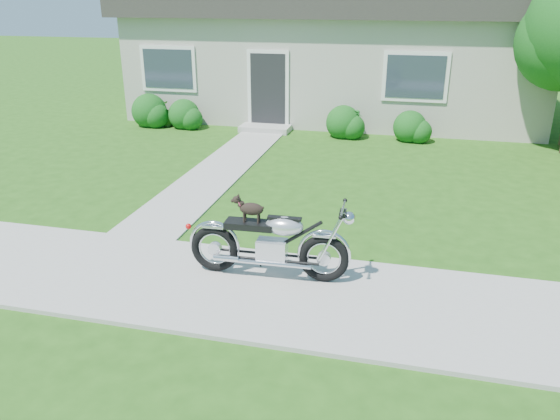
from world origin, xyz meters
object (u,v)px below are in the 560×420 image
(potted_plant_left, at_px, (166,115))
(potted_plant_right, at_px, (356,123))
(house, at_px, (338,43))
(motorcycle_with_dog, at_px, (272,243))

(potted_plant_left, xyz_separation_m, potted_plant_right, (5.54, 0.00, 0.05))
(potted_plant_right, bearing_deg, house, 107.17)
(house, bearing_deg, motorcycle_with_dog, -85.77)
(house, distance_m, potted_plant_right, 4.01)
(potted_plant_left, bearing_deg, motorcycle_with_dog, -56.95)
(potted_plant_left, xyz_separation_m, motorcycle_with_dog, (5.34, -8.21, 0.20))
(potted_plant_right, height_order, motorcycle_with_dog, motorcycle_with_dog)
(potted_plant_left, distance_m, potted_plant_right, 5.54)
(potted_plant_left, bearing_deg, potted_plant_right, 0.00)
(house, height_order, potted_plant_right, house)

